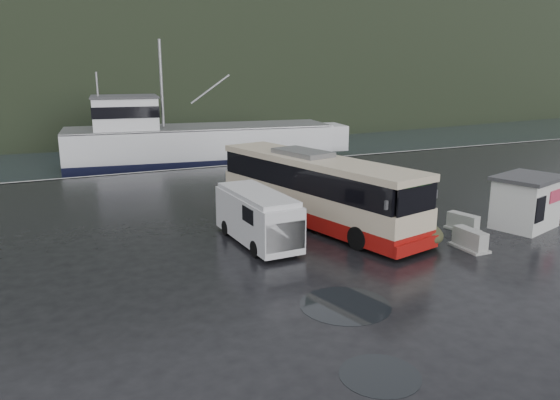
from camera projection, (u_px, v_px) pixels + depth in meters
name	position (u px, v px, depth m)	size (l,w,h in m)	color
ground	(317.00, 250.00, 22.61)	(160.00, 160.00, 0.00)	black
harbor_water	(78.00, 99.00, 119.61)	(300.00, 180.00, 0.02)	black
quay_edge	(188.00, 169.00, 40.24)	(160.00, 0.60, 1.50)	#999993
headland	(74.00, 81.00, 247.11)	(780.00, 540.00, 570.00)	black
coach_bus	(315.00, 223.00, 26.49)	(3.07, 12.30, 3.48)	#C5B495
white_van	(258.00, 243.00, 23.60)	(1.89, 5.46, 2.28)	silver
waste_bin_left	(412.00, 233.00, 24.94)	(1.12, 1.12, 1.56)	#17822A
waste_bin_right	(397.00, 247.00, 23.00)	(1.01, 1.01, 1.40)	#17822A
dome_tent	(417.00, 243.00, 23.50)	(1.84, 2.57, 1.01)	#373821
ticket_kiosk	(523.00, 227.00, 25.84)	(3.17, 2.40, 2.48)	silver
jersey_barrier_a	(462.00, 230.00, 25.37)	(0.78, 1.57, 0.78)	#999993
jersey_barrier_b	(469.00, 249.00, 22.80)	(0.84, 1.68, 0.84)	#999993
fishing_trawler	(200.00, 149.00, 49.79)	(27.76, 6.07, 11.10)	silver
puddles	(344.00, 277.00, 19.77)	(8.44, 15.70, 0.01)	black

